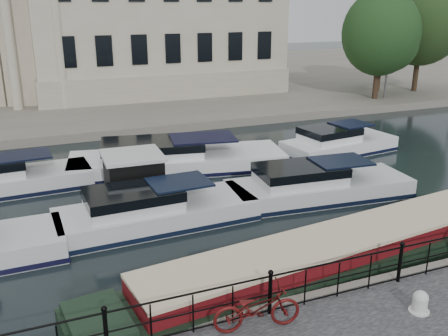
{
  "coord_description": "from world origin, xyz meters",
  "views": [
    {
      "loc": [
        -5.06,
        -11.7,
        7.93
      ],
      "look_at": [
        0.5,
        2.0,
        3.0
      ],
      "focal_mm": 40.0,
      "sensor_mm": 36.0,
      "label": 1
    }
  ],
  "objects_px": {
    "bicycle": "(257,308)",
    "narrowboat": "(345,257)",
    "mooring_bollard": "(420,302)",
    "harbour_hut": "(134,181)"
  },
  "relations": [
    {
      "from": "bicycle",
      "to": "narrowboat",
      "type": "distance_m",
      "value": 4.93
    },
    {
      "from": "bicycle",
      "to": "mooring_bollard",
      "type": "bearing_deg",
      "value": -94.23
    },
    {
      "from": "bicycle",
      "to": "narrowboat",
      "type": "xyz_separation_m",
      "value": [
        4.24,
        2.4,
        -0.74
      ]
    },
    {
      "from": "mooring_bollard",
      "to": "narrowboat",
      "type": "distance_m",
      "value": 3.36
    },
    {
      "from": "mooring_bollard",
      "to": "narrowboat",
      "type": "bearing_deg",
      "value": 87.23
    },
    {
      "from": "mooring_bollard",
      "to": "narrowboat",
      "type": "height_order",
      "value": "narrowboat"
    },
    {
      "from": "bicycle",
      "to": "harbour_hut",
      "type": "relative_size",
      "value": 0.63
    },
    {
      "from": "mooring_bollard",
      "to": "narrowboat",
      "type": "relative_size",
      "value": 0.03
    },
    {
      "from": "narrowboat",
      "to": "harbour_hut",
      "type": "relative_size",
      "value": 5.19
    },
    {
      "from": "mooring_bollard",
      "to": "narrowboat",
      "type": "xyz_separation_m",
      "value": [
        0.16,
        3.33,
        -0.46
      ]
    }
  ]
}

